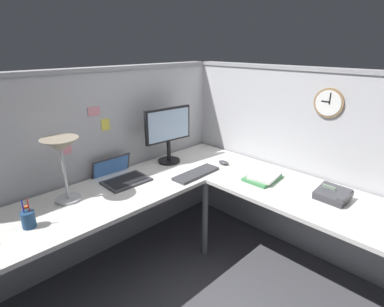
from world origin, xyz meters
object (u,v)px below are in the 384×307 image
object	(u,v)px
computer_mouse	(224,163)
wall_clock	(329,103)
monitor	(168,131)
laptop	(120,176)
pen_cup	(28,219)
office_phone	(333,195)
book_stack	(263,177)
keyboard	(196,174)
desk_lamp_dome	(61,150)

from	to	relation	value
computer_mouse	wall_clock	distance (m)	0.98
monitor	laptop	bearing A→B (deg)	179.39
laptop	wall_clock	distance (m)	1.70
pen_cup	office_phone	bearing A→B (deg)	-35.23
book_stack	wall_clock	xyz separation A→B (m)	(0.35, -0.28, 0.58)
office_phone	book_stack	bearing A→B (deg)	95.57
laptop	keyboard	world-z (taller)	laptop
keyboard	wall_clock	size ratio (longest dim) A/B	1.95
laptop	computer_mouse	size ratio (longest dim) A/B	3.69
laptop	monitor	bearing A→B (deg)	-0.61
computer_mouse	wall_clock	bearing A→B (deg)	-65.57
keyboard	computer_mouse	xyz separation A→B (m)	(0.34, -0.01, 0.01)
monitor	computer_mouse	xyz separation A→B (m)	(0.31, -0.39, -0.28)
desk_lamp_dome	pen_cup	bearing A→B (deg)	-152.28
desk_lamp_dome	pen_cup	world-z (taller)	desk_lamp_dome
monitor	desk_lamp_dome	distance (m)	0.97
book_stack	wall_clock	size ratio (longest dim) A/B	1.35
desk_lamp_dome	wall_clock	bearing A→B (deg)	-33.39
laptop	office_phone	distance (m)	1.59
monitor	keyboard	world-z (taller)	monitor
wall_clock	computer_mouse	bearing A→B (deg)	114.43
monitor	office_phone	bearing A→B (deg)	-76.17
monitor	keyboard	bearing A→B (deg)	-94.86
keyboard	pen_cup	bearing A→B (deg)	170.43
monitor	laptop	xyz separation A→B (m)	(-0.52, 0.01, -0.27)
pen_cup	office_phone	size ratio (longest dim) A/B	0.85
computer_mouse	pen_cup	bearing A→B (deg)	173.59
laptop	book_stack	size ratio (longest dim) A/B	1.29
monitor	wall_clock	bearing A→B (deg)	-60.30
office_phone	laptop	bearing A→B (deg)	122.15
pen_cup	book_stack	world-z (taller)	pen_cup
pen_cup	wall_clock	bearing A→B (deg)	-25.13
keyboard	computer_mouse	size ratio (longest dim) A/B	4.13
monitor	keyboard	xyz separation A→B (m)	(-0.03, -0.38, -0.28)
book_stack	office_phone	bearing A→B (deg)	-84.43
keyboard	pen_cup	size ratio (longest dim) A/B	2.39
computer_mouse	book_stack	bearing A→B (deg)	-93.57
laptop	desk_lamp_dome	bearing A→B (deg)	-172.30
book_stack	wall_clock	world-z (taller)	wall_clock
computer_mouse	office_phone	bearing A→B (deg)	-88.54
book_stack	monitor	bearing A→B (deg)	108.82
pen_cup	wall_clock	world-z (taller)	wall_clock
desk_lamp_dome	book_stack	xyz separation A→B (m)	(1.24, -0.76, -0.34)
laptop	wall_clock	size ratio (longest dim) A/B	1.74
monitor	keyboard	distance (m)	0.47
keyboard	office_phone	bearing A→B (deg)	-71.44
monitor	laptop	distance (m)	0.58
laptop	wall_clock	bearing A→B (deg)	-44.06
keyboard	pen_cup	world-z (taller)	pen_cup
laptop	pen_cup	bearing A→B (deg)	-163.64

